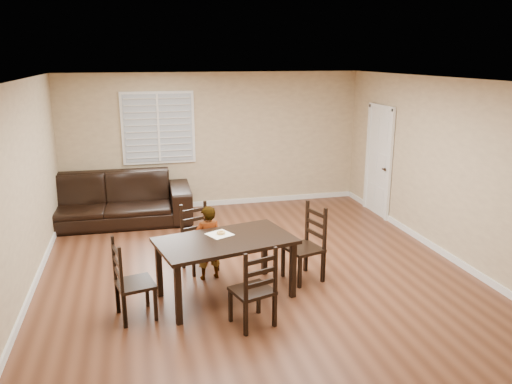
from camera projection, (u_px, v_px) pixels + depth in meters
ground at (256, 274)px, 7.10m from camera, size 7.00×7.00×0.00m
room at (255, 147)px, 6.80m from camera, size 6.04×7.04×2.72m
dining_table at (225, 246)px, 6.26m from camera, size 1.84×1.29×0.79m
chair_near at (196, 239)px, 7.24m from camera, size 0.54×0.52×0.96m
chair_far at (258, 293)px, 5.57m from camera, size 0.54×0.52×0.98m
chair_left at (125, 284)px, 5.78m from camera, size 0.50×0.52×0.98m
chair_right at (311, 245)px, 6.88m from camera, size 0.56×0.58×1.06m
child at (208, 243)px, 6.83m from camera, size 0.42×0.31×1.05m
napkin at (219, 234)px, 6.40m from camera, size 0.38×0.38×0.00m
donut at (221, 232)px, 6.40m from camera, size 0.11×0.11×0.04m
sofa at (105, 200)px, 9.13m from camera, size 3.14×1.30×0.91m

